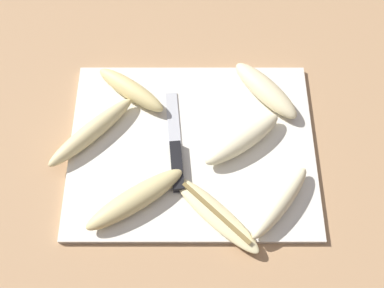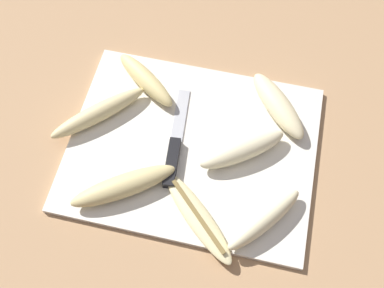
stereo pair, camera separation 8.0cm
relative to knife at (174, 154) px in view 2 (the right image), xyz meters
name	(u,v)px [view 2 (the right image)]	position (x,y,z in m)	size (l,w,h in m)	color
ground_plane	(192,149)	(0.03, 0.02, -0.02)	(4.00, 4.00, 0.00)	tan
cutting_board	(192,148)	(0.03, 0.02, -0.01)	(0.44, 0.35, 0.01)	silver
knife	(174,154)	(0.00, 0.00, 0.00)	(0.04, 0.20, 0.02)	black
banana_bright_far	(242,149)	(0.12, 0.03, 0.01)	(0.16, 0.13, 0.04)	beige
banana_golden_short	(146,80)	(-0.09, 0.13, 0.01)	(0.14, 0.12, 0.04)	#EDD689
banana_soft_right	(198,217)	(0.07, -0.10, 0.00)	(0.16, 0.16, 0.02)	beige
banana_spotted_left	(124,186)	(-0.07, -0.08, 0.01)	(0.18, 0.14, 0.04)	#DBC684
banana_mellow_near	(98,113)	(-0.15, 0.05, 0.01)	(0.16, 0.16, 0.03)	beige
banana_cream_curved	(278,105)	(0.17, 0.13, 0.01)	(0.13, 0.15, 0.04)	beige
banana_pale_long	(264,219)	(0.17, -0.09, 0.01)	(0.12, 0.14, 0.04)	beige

